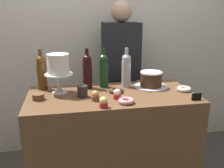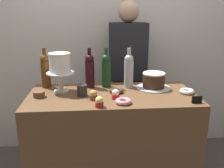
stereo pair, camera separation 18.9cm
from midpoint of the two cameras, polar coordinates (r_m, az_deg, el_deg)
back_wall at (r=2.70m, az=0.49°, el=11.87°), size 6.00×0.05×2.60m
display_counter at (r=2.11m, az=2.65°, el=-14.00°), size 1.27×0.62×0.90m
cake_stand_pedestal at (r=1.97m, az=-8.84°, el=1.15°), size 0.21×0.21×0.16m
white_layer_cake at (r=1.94m, az=-9.00°, el=4.75°), size 0.16×0.16×0.15m
silver_serving_platter at (r=2.10m, az=11.91°, el=-0.89°), size 0.28×0.28×0.01m
chocolate_round_cake at (r=2.08m, az=12.02°, el=0.85°), size 0.18×0.18×0.12m
wine_bottle_dark_red at (r=2.05m, az=-2.45°, el=3.11°), size 0.08×0.08×0.33m
wine_bottle_clear at (r=2.06m, az=6.45°, el=3.09°), size 0.08×0.08×0.33m
wine_bottle_green at (r=2.06m, az=1.31°, el=3.19°), size 0.08×0.08×0.33m
wine_bottle_amber at (r=2.10m, az=-12.36°, el=3.07°), size 0.08×0.08×0.33m
cupcake_vanilla at (r=1.80m, az=3.84°, el=-2.41°), size 0.06×0.06×0.07m
cupcake_caramel at (r=1.78m, az=-1.19°, el=-2.62°), size 0.06×0.06×0.07m
cupcake_lemon at (r=1.65m, az=0.38°, el=-4.17°), size 0.06×0.06×0.07m
donut_pink at (r=1.73m, az=5.74°, el=-3.98°), size 0.11×0.11×0.03m
donut_chocolate at (r=1.95m, az=3.81°, el=-1.56°), size 0.11×0.11×0.03m
donut_sugar at (r=2.04m, az=19.17°, el=-1.62°), size 0.11×0.11×0.03m
cookie_stack at (r=1.90m, az=-13.49°, el=-2.31°), size 0.08×0.08×0.04m
price_sign_chalkboard at (r=1.85m, az=21.49°, el=-3.37°), size 0.07×0.01×0.05m
coffee_cup_ceramic at (r=1.87m, az=-3.91°, el=-1.47°), size 0.08×0.08×0.08m
barista_figure at (r=2.56m, az=5.62°, el=1.04°), size 0.36×0.22×1.60m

